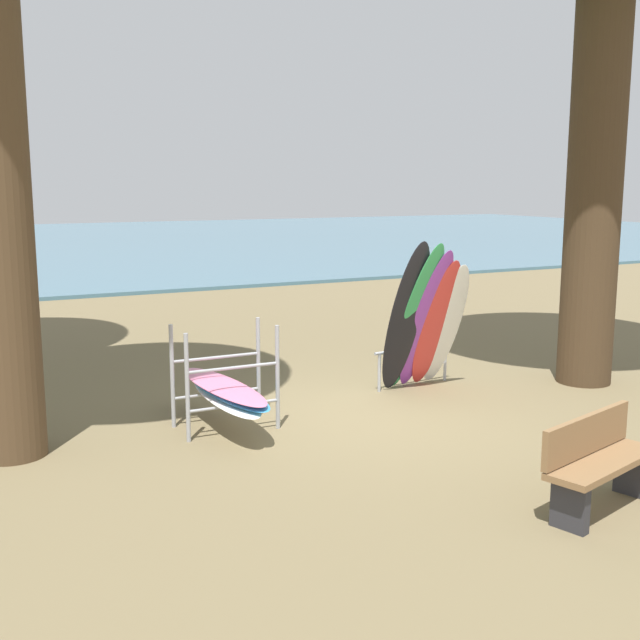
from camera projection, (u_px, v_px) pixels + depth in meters
name	position (u px, v px, depth m)	size (l,w,h in m)	color
ground_plane	(385.00, 415.00, 9.90)	(80.00, 80.00, 0.00)	brown
lake_water	(49.00, 244.00, 36.39)	(80.00, 36.00, 0.10)	#477084
leaning_board_pile	(425.00, 321.00, 10.90)	(1.36, 1.02, 2.15)	black
board_storage_rack	(225.00, 389.00, 9.33)	(1.15, 2.13, 1.25)	#9EA0A5
park_bench	(598.00, 461.00, 6.99)	(1.46, 0.79, 0.85)	#2D2D33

